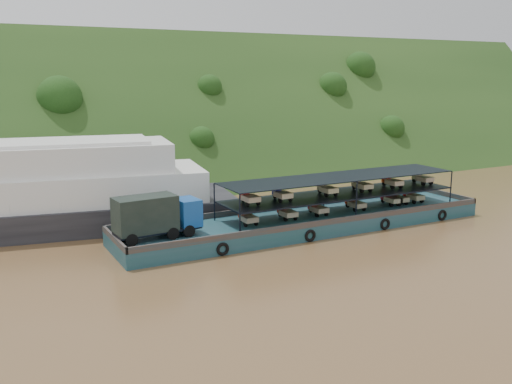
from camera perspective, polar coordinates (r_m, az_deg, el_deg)
name	(u,v)px	position (r m, az deg, el deg)	size (l,w,h in m)	color
ground	(291,231)	(51.07, 3.57, -3.91)	(160.00, 160.00, 0.00)	brown
hillside	(161,171)	(83.20, -9.46, 2.04)	(140.00, 28.00, 28.00)	#1A3413
cargo_barge	(296,218)	(50.84, 4.04, -2.65)	(35.00, 7.18, 4.61)	#144346
passenger_ferry	(13,193)	(54.63, -23.09, -0.09)	(40.42, 16.49, 7.96)	black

